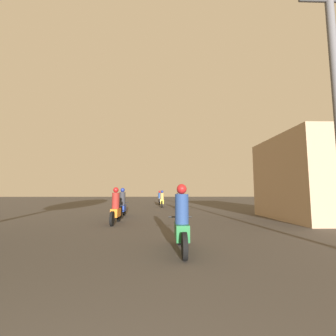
{
  "coord_description": "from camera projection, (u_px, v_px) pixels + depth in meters",
  "views": [
    {
      "loc": [
        0.56,
        0.02,
        1.41
      ],
      "look_at": [
        1.01,
        18.01,
        3.29
      ],
      "focal_mm": 24.0,
      "sensor_mm": 36.0,
      "label": 1
    }
  ],
  "objects": [
    {
      "name": "motorcycle_yellow",
      "position": [
        162.0,
        200.0,
        20.18
      ],
      "size": [
        0.6,
        1.86,
        1.5
      ],
      "rotation": [
        0.0,
        0.0,
        -0.09
      ],
      "color": "black",
      "rests_on": "ground_plane"
    },
    {
      "name": "motorcycle_red",
      "position": [
        179.0,
        201.0,
        17.9
      ],
      "size": [
        0.6,
        1.96,
        1.53
      ],
      "rotation": [
        0.0,
        0.0,
        0.03
      ],
      "color": "black",
      "rests_on": "ground_plane"
    },
    {
      "name": "building_right_near",
      "position": [
        321.0,
        178.0,
        11.45
      ],
      "size": [
        4.77,
        5.32,
        4.2
      ],
      "color": "tan",
      "rests_on": "ground_plane"
    },
    {
      "name": "motorcycle_silver",
      "position": [
        160.0,
        199.0,
        24.38
      ],
      "size": [
        0.6,
        1.9,
        1.49
      ],
      "rotation": [
        0.0,
        0.0,
        -0.1
      ],
      "color": "black",
      "rests_on": "ground_plane"
    },
    {
      "name": "motorcycle_green",
      "position": [
        182.0,
        224.0,
        5.33
      ],
      "size": [
        0.6,
        1.93,
        1.59
      ],
      "rotation": [
        0.0,
        0.0,
        0.13
      ],
      "color": "black",
      "rests_on": "ground_plane"
    },
    {
      "name": "motorcycle_blue",
      "position": [
        122.0,
        205.0,
        12.61
      ],
      "size": [
        0.6,
        1.85,
        1.61
      ],
      "rotation": [
        0.0,
        0.0,
        0.02
      ],
      "color": "black",
      "rests_on": "ground_plane"
    },
    {
      "name": "motorcycle_orange",
      "position": [
        116.0,
        209.0,
        9.91
      ],
      "size": [
        0.6,
        2.04,
        1.59
      ],
      "rotation": [
        0.0,
        0.0,
        -0.14
      ],
      "color": "black",
      "rests_on": "ground_plane"
    }
  ]
}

